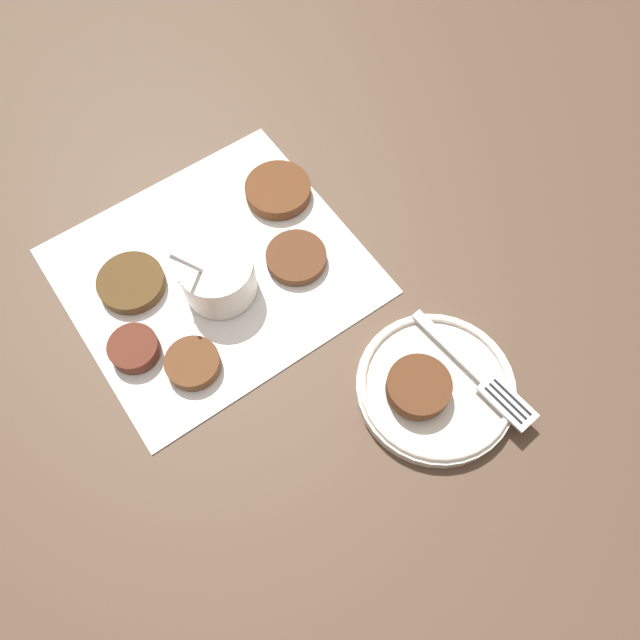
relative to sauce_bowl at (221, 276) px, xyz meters
The scene contains 11 objects.
ground_plane 0.03m from the sauce_bowl, 79.19° to the right, with size 4.00×4.00×0.00m, color #4C3828.
napkin 0.04m from the sauce_bowl, 90.51° to the right, with size 0.40×0.37×0.00m.
sauce_bowl is the anchor object (origin of this frame).
fritter_0 0.15m from the sauce_bowl, 139.24° to the right, with size 0.09×0.09×0.02m.
fritter_1 0.11m from the sauce_bowl, 49.99° to the left, with size 0.06×0.06×0.02m.
fritter_2 0.11m from the sauce_bowl, 26.25° to the right, with size 0.08×0.08×0.01m.
fritter_3 0.10m from the sauce_bowl, behind, with size 0.08×0.08×0.01m.
fritter_4 0.13m from the sauce_bowl, 16.61° to the left, with size 0.06×0.06×0.02m.
serving_plate 0.28m from the sauce_bowl, 126.76° to the left, with size 0.18×0.18×0.02m.
fritter_on_plate 0.26m from the sauce_bowl, 123.04° to the left, with size 0.07×0.07×0.02m.
fork 0.32m from the sauce_bowl, 131.73° to the left, with size 0.07×0.17×0.00m.
Camera 1 is at (0.05, 0.40, 0.67)m, focal length 35.00 mm.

